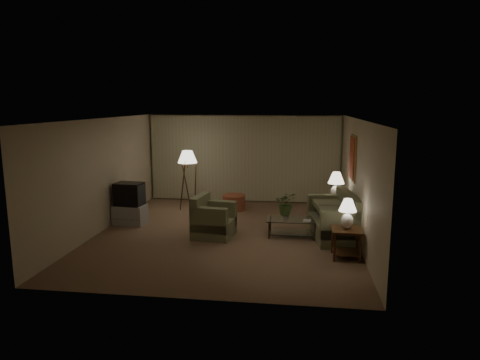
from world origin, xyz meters
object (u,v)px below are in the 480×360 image
object	(u,v)px
armchair	(214,220)
coffee_table	(292,225)
sofa	(333,220)
side_table_near	(346,238)
ottoman	(234,202)
vase	(286,216)
table_lamp_far	(336,183)
crt_tv	(129,194)
side_table_far	(335,207)
table_lamp_near	(348,211)
floor_lamp	(188,179)
tv_cabinet	(130,215)

from	to	relation	value
armchair	coffee_table	xyz separation A→B (m)	(1.80, 0.24, -0.10)
sofa	side_table_near	distance (m)	1.36
ottoman	armchair	bearing A→B (deg)	-91.99
vase	table_lamp_far	bearing A→B (deg)	47.59
coffee_table	crt_tv	distance (m)	4.18
side_table_far	table_lamp_far	xyz separation A→B (m)	(-0.00, 0.00, 0.62)
side_table_far	table_lamp_near	world-z (taller)	table_lamp_near
sofa	vase	distance (m)	1.09
side_table_far	sofa	bearing A→B (deg)	-96.84
sofa	armchair	xyz separation A→B (m)	(-2.73, -0.34, -0.02)
sofa	crt_tv	xyz separation A→B (m)	(-5.05, 0.39, 0.38)
table_lamp_near	floor_lamp	xyz separation A→B (m)	(-4.11, 3.46, -0.06)
table_lamp_far	floor_lamp	bearing A→B (deg)	168.18
side_table_near	tv_cabinet	distance (m)	5.49
side_table_near	tv_cabinet	size ratio (longest dim) A/B	0.71
coffee_table	armchair	bearing A→B (deg)	-172.49
crt_tv	floor_lamp	size ratio (longest dim) A/B	0.42
side_table_far	tv_cabinet	size ratio (longest dim) A/B	0.71
side_table_far	coffee_table	size ratio (longest dim) A/B	0.51
side_table_near	floor_lamp	bearing A→B (deg)	139.92
tv_cabinet	floor_lamp	distance (m)	2.13
armchair	crt_tv	world-z (taller)	crt_tv
coffee_table	vase	distance (m)	0.26
armchair	side_table_far	size ratio (longest dim) A/B	1.89
floor_lamp	tv_cabinet	bearing A→B (deg)	-122.36
table_lamp_near	table_lamp_far	world-z (taller)	table_lamp_far
table_lamp_far	tv_cabinet	world-z (taller)	table_lamp_far
side_table_near	side_table_far	distance (m)	2.60
sofa	side_table_near	size ratio (longest dim) A/B	3.45
sofa	table_lamp_far	distance (m)	1.40
coffee_table	side_table_near	bearing A→B (deg)	-49.09
armchair	coffee_table	world-z (taller)	armchair
table_lamp_near	coffee_table	world-z (taller)	table_lamp_near
side_table_near	coffee_table	size ratio (longest dim) A/B	0.51
armchair	table_lamp_near	xyz separation A→B (m)	(2.88, -1.01, 0.58)
sofa	vase	xyz separation A→B (m)	(-1.08, -0.10, 0.09)
sofa	table_lamp_far	bearing A→B (deg)	165.37
armchair	vase	xyz separation A→B (m)	(1.65, 0.24, 0.11)
tv_cabinet	crt_tv	xyz separation A→B (m)	(0.00, 0.00, 0.54)
armchair	side_table_far	xyz separation A→B (m)	(2.88, 1.59, 0.03)
table_lamp_near	crt_tv	bearing A→B (deg)	161.47
side_table_far	ottoman	world-z (taller)	side_table_far
side_table_near	crt_tv	distance (m)	5.50
armchair	tv_cabinet	size ratio (longest dim) A/B	1.34
sofa	crt_tv	world-z (taller)	crt_tv
floor_lamp	ottoman	bearing A→B (deg)	5.26
floor_lamp	table_lamp_near	bearing A→B (deg)	-40.08
armchair	vase	distance (m)	1.67
sofa	tv_cabinet	distance (m)	5.07
side_table_near	table_lamp_near	bearing A→B (deg)	90.00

